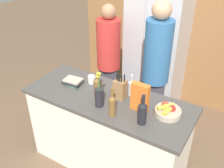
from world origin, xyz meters
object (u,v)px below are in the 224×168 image
Objects in this scene: bottle_oil at (97,86)px; person_at_sink at (109,58)px; knife_block at (120,89)px; flower_vase at (99,96)px; bottle_water at (142,112)px; person_in_blue at (156,68)px; refrigerator at (157,42)px; cereal_box at (140,97)px; book_stack at (73,82)px; fruit_bowl at (168,110)px; bottle_wine at (131,87)px; bottle_vinegar at (112,105)px; coffee_mug at (92,79)px.

person_at_sink is at bearing 114.92° from bottle_oil.
flower_vase reaches higher than knife_block.
person_in_blue reaches higher than bottle_water.
refrigerator reaches higher than cereal_box.
cereal_box is at bearing -102.47° from person_in_blue.
person_in_blue is (0.69, 0.63, 0.08)m from book_stack.
person_in_blue is (0.34, 0.68, -0.01)m from bottle_oil.
flower_vase is at bearing -128.90° from person_in_blue.
book_stack is (-1.07, -0.03, -0.01)m from fruit_bowl.
knife_block is at bearing -119.74° from bottle_wine.
bottle_vinegar is 1.00× the size of bottle_water.
bottle_water is at bearing -2.49° from flower_vase.
knife_block is 0.13m from bottle_wine.
bottle_oil is 0.98× the size of bottle_water.
bottle_oil is 0.16× the size of person_in_blue.
fruit_bowl is 2.21× the size of coffee_mug.
flower_vase is 0.37m from bottle_wine.
person_at_sink reaches higher than flower_vase.
book_stack is at bearing 159.12° from flower_vase.
bottle_wine is at bearing 13.15° from book_stack.
bottle_wine is (-0.19, 0.19, -0.05)m from cereal_box.
bottle_oil is (-0.03, -1.42, 0.03)m from refrigerator.
flower_vase is (-0.10, -0.21, 0.01)m from knife_block.
cereal_box is 0.17× the size of person_at_sink.
bottle_wine is 0.45m from bottle_water.
cereal_box is at bearing -44.96° from bottle_wine.
fruit_bowl is 0.91m from coffee_mug.
book_stack is (-0.39, -1.37, -0.05)m from refrigerator.
book_stack is at bearing -106.82° from person_at_sink.
fruit_bowl is 0.66× the size of flower_vase.
cereal_box is 0.98× the size of bottle_oil.
flower_vase is at bearing 160.53° from bottle_vinegar.
bottle_oil is at bearing -178.96° from cereal_box.
bottle_water is (-0.15, -0.23, 0.07)m from fruit_bowl.
person_in_blue is (0.23, 0.81, -0.01)m from flower_vase.
coffee_mug is (-0.23, -1.24, -0.04)m from refrigerator.
person_at_sink reaches higher than bottle_vinegar.
book_stack is 0.13× the size of person_at_sink.
person_in_blue is (0.31, -0.74, 0.02)m from refrigerator.
knife_block is 0.42m from coffee_mug.
person_in_blue is at bearing -28.88° from person_at_sink.
bottle_vinegar is at bearing -130.15° from cereal_box.
bottle_water is (0.46, -0.02, 0.00)m from flower_vase.
knife_block is at bearing 163.79° from cereal_box.
book_stack is at bearing -141.76° from coffee_mug.
person_at_sink reaches higher than book_stack.
bottle_oil reaches higher than fruit_bowl.
cereal_box is (0.35, 0.14, 0.03)m from flower_vase.
cereal_box is at bearing 1.04° from bottle_oil.
bottle_wine is at bearing -78.71° from refrigerator.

